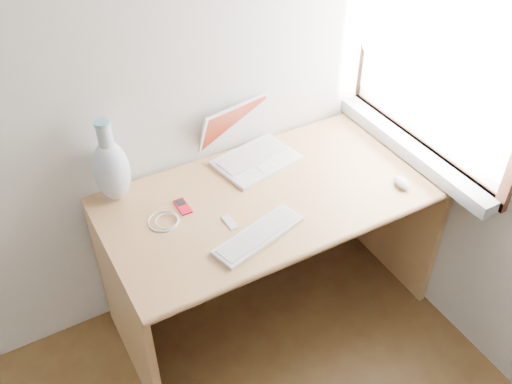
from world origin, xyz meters
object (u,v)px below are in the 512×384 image
external_keyboard (259,235)px  vase (111,168)px  desk (262,219)px  laptop (251,147)px

external_keyboard → vase: size_ratio=1.09×
desk → vase: 0.71m
vase → external_keyboard: bearing=-51.3°
external_keyboard → vase: bearing=113.8°
laptop → vase: (-0.62, 0.03, 0.09)m
laptop → external_keyboard: laptop is taller
desk → external_keyboard: 0.41m
laptop → vase: size_ratio=1.05×
external_keyboard → vase: 0.64m
external_keyboard → laptop: bearing=49.2°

